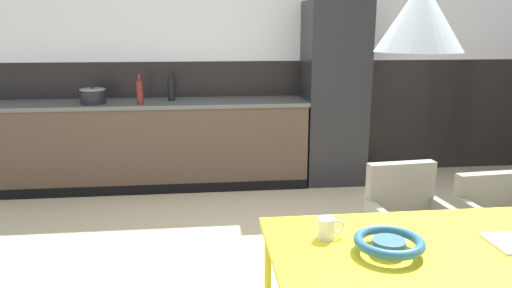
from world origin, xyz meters
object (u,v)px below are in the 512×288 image
at_px(armchair_far_side, 408,213).
at_px(bottle_spice_small, 171,89).
at_px(cooking_pot, 93,96).
at_px(fruit_bowl, 389,243).
at_px(pendant_lamp_over_table_near, 420,16).
at_px(refrigerator_column, 334,94).
at_px(dining_table, 485,251).
at_px(bottle_vinegar_dark, 140,92).
at_px(mug_glass_clear, 327,228).
at_px(armchair_corner_seat, 499,215).

xyz_separation_m(armchair_far_side, bottle_spice_small, (-1.61, 2.36, 0.53)).
relative_size(cooking_pot, bottle_spice_small, 0.89).
bearing_deg(armchair_far_side, fruit_bowl, 56.37).
bearing_deg(pendant_lamp_over_table_near, refrigerator_column, 80.05).
xyz_separation_m(refrigerator_column, armchair_far_side, (-0.13, -2.31, -0.47)).
relative_size(dining_table, bottle_vinegar_dark, 6.38).
bearing_deg(mug_glass_clear, fruit_bowl, -38.33).
xyz_separation_m(armchair_far_side, mug_glass_clear, (-0.74, -0.76, 0.26)).
relative_size(refrigerator_column, armchair_corner_seat, 2.68).
height_order(refrigerator_column, fruit_bowl, refrigerator_column).
distance_m(mug_glass_clear, bottle_spice_small, 3.26).
distance_m(fruit_bowl, pendant_lamp_over_table_near, 0.94).
relative_size(fruit_bowl, cooking_pot, 1.18).
xyz_separation_m(armchair_far_side, armchair_corner_seat, (0.60, -0.03, -0.02)).
distance_m(armchair_corner_seat, mug_glass_clear, 1.55).
xyz_separation_m(cooking_pot, pendant_lamp_over_table_near, (1.96, -3.10, 0.71)).
relative_size(refrigerator_column, bottle_vinegar_dark, 6.35).
bearing_deg(armchair_corner_seat, pendant_lamp_over_table_near, 35.41).
bearing_deg(refrigerator_column, mug_glass_clear, -105.80).
xyz_separation_m(bottle_vinegar_dark, bottle_spice_small, (0.29, 0.25, -0.00)).
height_order(dining_table, bottle_spice_small, bottle_spice_small).
distance_m(dining_table, armchair_corner_seat, 1.09).
bearing_deg(cooking_pot, bottle_vinegar_dark, -12.62).
xyz_separation_m(dining_table, armchair_corner_seat, (0.64, 0.86, -0.20)).
relative_size(fruit_bowl, bottle_vinegar_dark, 0.98).
xyz_separation_m(cooking_pot, bottle_vinegar_dark, (0.48, -0.11, 0.05)).
bearing_deg(refrigerator_column, cooking_pot, -177.86).
xyz_separation_m(dining_table, bottle_vinegar_dark, (-1.87, 3.00, 0.36)).
xyz_separation_m(refrigerator_column, pendant_lamp_over_table_near, (-0.56, -3.20, 0.73)).
distance_m(bottle_spice_small, pendant_lamp_over_table_near, 3.52).
relative_size(dining_table, cooking_pot, 7.70).
xyz_separation_m(dining_table, armchair_far_side, (0.04, 0.89, -0.17)).
relative_size(mug_glass_clear, cooking_pot, 0.50).
height_order(armchair_corner_seat, pendant_lamp_over_table_near, pendant_lamp_over_table_near).
xyz_separation_m(armchair_far_side, pendant_lamp_over_table_near, (-0.43, -0.89, 1.19)).
height_order(refrigerator_column, dining_table, refrigerator_column).
distance_m(armchair_corner_seat, pendant_lamp_over_table_near, 1.81).
bearing_deg(bottle_spice_small, pendant_lamp_over_table_near, -69.97).
distance_m(cooking_pot, pendant_lamp_over_table_near, 3.74).
distance_m(mug_glass_clear, cooking_pot, 3.41).
bearing_deg(fruit_bowl, bottle_vinegar_dark, 114.56).
height_order(armchair_far_side, fruit_bowl, armchair_far_side).
height_order(armchair_corner_seat, fruit_bowl, fruit_bowl).
xyz_separation_m(dining_table, fruit_bowl, (-0.48, -0.05, 0.09)).
distance_m(armchair_far_side, bottle_spice_small, 2.91).
bearing_deg(refrigerator_column, bottle_vinegar_dark, -174.36).
relative_size(dining_table, armchair_corner_seat, 2.70).
bearing_deg(bottle_spice_small, armchair_corner_seat, -47.19).
xyz_separation_m(armchair_corner_seat, fruit_bowl, (-1.12, -0.91, 0.28)).
bearing_deg(dining_table, armchair_far_side, 87.61).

